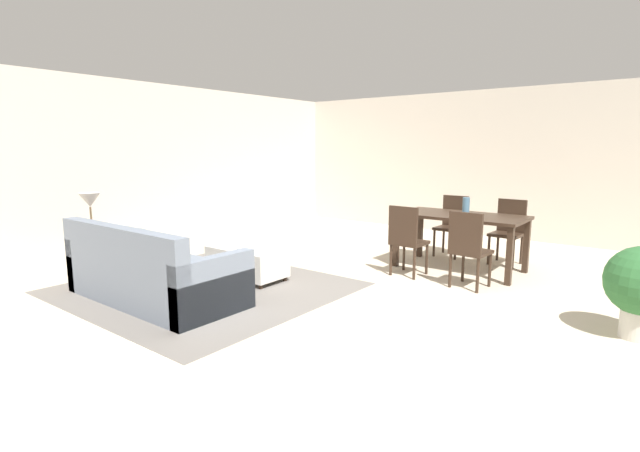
% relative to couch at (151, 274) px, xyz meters
% --- Properties ---
extents(ground_plane, '(10.80, 10.80, 0.00)m').
position_rel_couch_xyz_m(ground_plane, '(1.88, 1.13, -0.29)').
color(ground_plane, beige).
extents(wall_back, '(9.00, 0.12, 2.70)m').
position_rel_couch_xyz_m(wall_back, '(1.88, 6.13, 1.06)').
color(wall_back, beige).
rests_on(wall_back, ground_plane).
extents(wall_left, '(0.12, 11.00, 2.70)m').
position_rel_couch_xyz_m(wall_left, '(-2.62, 1.63, 1.06)').
color(wall_left, beige).
rests_on(wall_left, ground_plane).
extents(area_rug, '(3.00, 2.80, 0.01)m').
position_rel_couch_xyz_m(area_rug, '(0.10, 0.64, -0.28)').
color(area_rug, slate).
rests_on(area_rug, ground_plane).
extents(couch, '(2.11, 0.95, 0.86)m').
position_rel_couch_xyz_m(couch, '(0.00, 0.00, 0.00)').
color(couch, slate).
rests_on(couch, ground_plane).
extents(ottoman_table, '(1.01, 0.53, 0.40)m').
position_rel_couch_xyz_m(ottoman_table, '(0.19, 1.23, -0.06)').
color(ottoman_table, silver).
rests_on(ottoman_table, ground_plane).
extents(side_table, '(0.40, 0.40, 0.57)m').
position_rel_couch_xyz_m(side_table, '(-1.36, 0.05, 0.16)').
color(side_table, brown).
rests_on(side_table, ground_plane).
extents(table_lamp, '(0.26, 0.26, 0.53)m').
position_rel_couch_xyz_m(table_lamp, '(-1.36, 0.05, 0.69)').
color(table_lamp, brown).
rests_on(table_lamp, side_table).
extents(dining_table, '(1.66, 0.86, 0.76)m').
position_rel_couch_xyz_m(dining_table, '(2.13, 3.34, 0.38)').
color(dining_table, '#332319').
rests_on(dining_table, ground_plane).
extents(dining_chair_near_left, '(0.41, 0.41, 0.92)m').
position_rel_couch_xyz_m(dining_chair_near_left, '(1.72, 2.58, 0.23)').
color(dining_chair_near_left, '#332319').
rests_on(dining_chair_near_left, ground_plane).
extents(dining_chair_near_right, '(0.43, 0.43, 0.92)m').
position_rel_couch_xyz_m(dining_chair_near_right, '(2.55, 2.53, 0.23)').
color(dining_chair_near_right, '#332319').
rests_on(dining_chair_near_right, ground_plane).
extents(dining_chair_far_left, '(0.41, 0.41, 0.92)m').
position_rel_couch_xyz_m(dining_chair_far_left, '(1.70, 4.11, 0.23)').
color(dining_chair_far_left, '#332319').
rests_on(dining_chair_far_left, ground_plane).
extents(dining_chair_far_right, '(0.42, 0.42, 0.92)m').
position_rel_couch_xyz_m(dining_chair_far_right, '(2.55, 4.11, 0.23)').
color(dining_chair_far_right, '#332319').
rests_on(dining_chair_far_right, ground_plane).
extents(vase_centerpiece, '(0.09, 0.09, 0.23)m').
position_rel_couch_xyz_m(vase_centerpiece, '(2.19, 3.36, 0.59)').
color(vase_centerpiece, slate).
rests_on(vase_centerpiece, dining_table).
extents(book_on_ottoman, '(0.29, 0.23, 0.03)m').
position_rel_couch_xyz_m(book_on_ottoman, '(0.30, 1.17, 0.13)').
color(book_on_ottoman, silver).
rests_on(book_on_ottoman, ottoman_table).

